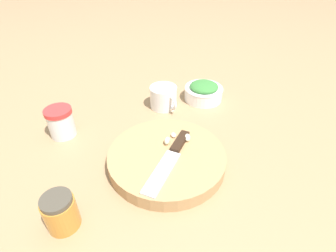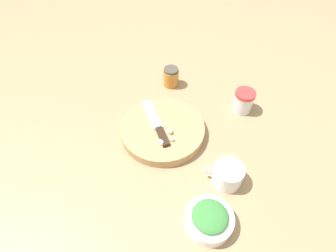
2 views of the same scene
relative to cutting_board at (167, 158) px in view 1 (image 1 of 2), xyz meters
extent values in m
plane|color=#997A56|center=(0.03, 0.08, -0.02)|extent=(5.00, 5.00, 0.00)
cylinder|color=tan|center=(0.00, 0.00, 0.00)|extent=(0.29, 0.29, 0.03)
cube|color=black|center=(0.04, 0.02, 0.02)|extent=(0.07, 0.07, 0.01)
cube|color=silver|center=(-0.03, -0.06, 0.02)|extent=(0.12, 0.13, 0.01)
ellipsoid|color=#EEE4C7|center=(0.07, 0.03, 0.02)|extent=(0.02, 0.03, 0.02)
ellipsoid|color=white|center=(0.04, 0.05, 0.02)|extent=(0.02, 0.02, 0.01)
ellipsoid|color=#EDE6C2|center=(0.01, 0.03, 0.03)|extent=(0.02, 0.03, 0.02)
ellipsoid|color=#EBE8CB|center=(0.04, 0.03, 0.02)|extent=(0.02, 0.02, 0.01)
cylinder|color=white|center=(0.23, 0.25, 0.00)|extent=(0.13, 0.13, 0.04)
torus|color=white|center=(0.23, 0.25, 0.02)|extent=(0.13, 0.13, 0.01)
ellipsoid|color=#387A38|center=(0.23, 0.25, 0.03)|extent=(0.10, 0.10, 0.03)
cylinder|color=silver|center=(-0.23, 0.21, 0.02)|extent=(0.07, 0.07, 0.07)
cylinder|color=red|center=(-0.23, 0.21, 0.06)|extent=(0.07, 0.07, 0.01)
cylinder|color=white|center=(0.08, 0.26, 0.02)|extent=(0.09, 0.09, 0.07)
torus|color=white|center=(0.09, 0.21, 0.02)|extent=(0.02, 0.05, 0.05)
cylinder|color=#BC7A2D|center=(-0.25, -0.09, 0.02)|extent=(0.06, 0.06, 0.07)
cylinder|color=#474238|center=(-0.25, -0.09, 0.06)|extent=(0.06, 0.06, 0.01)
camera|label=1|loc=(-0.16, -0.44, 0.44)|focal=28.00mm
camera|label=2|loc=(0.51, 0.27, 0.69)|focal=28.00mm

